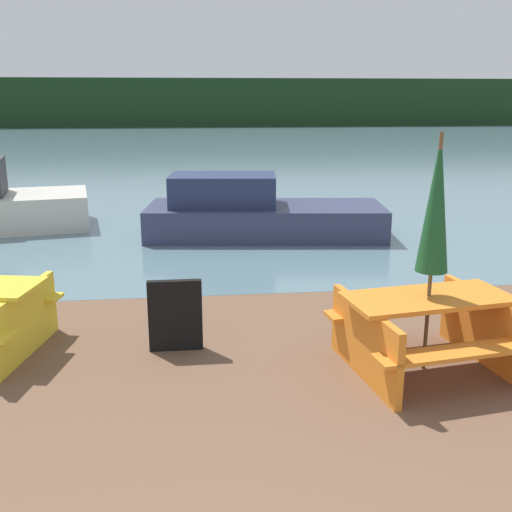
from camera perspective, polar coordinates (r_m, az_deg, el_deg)
water at (r=32.60m, az=-6.36°, el=10.42°), size 60.00×50.00×0.00m
far_treeline at (r=52.51m, az=-6.52°, el=14.31°), size 80.00×1.60×4.00m
picnic_table_orange at (r=5.94m, az=15.93°, el=-6.41°), size 1.75×1.60×0.74m
umbrella_darkgreen at (r=5.63m, az=16.77°, el=4.68°), size 0.30×0.30×2.25m
boat at (r=11.20m, az=-0.02°, el=4.07°), size 4.52×2.11×1.15m
signboard at (r=6.21m, az=-7.69°, el=-5.64°), size 0.55×0.08×0.75m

